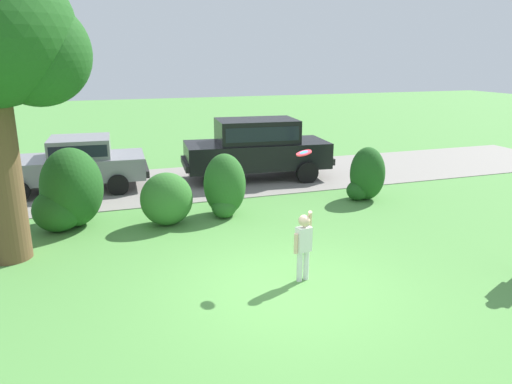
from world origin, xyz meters
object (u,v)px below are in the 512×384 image
(child_thrower, at_px, (303,242))
(frisbee, at_px, (304,153))
(parked_sedan, at_px, (74,162))
(parked_suv, at_px, (257,146))

(child_thrower, height_order, frisbee, frisbee)
(parked_sedan, relative_size, frisbee, 15.98)
(parked_sedan, height_order, frisbee, frisbee)
(parked_sedan, bearing_deg, child_thrower, -62.81)
(parked_suv, bearing_deg, child_thrower, -102.48)
(frisbee, bearing_deg, child_thrower, -111.42)
(parked_sedan, bearing_deg, parked_suv, -4.40)
(frisbee, bearing_deg, parked_suv, 78.38)
(parked_suv, relative_size, child_thrower, 3.76)
(parked_suv, distance_m, frisbee, 6.83)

